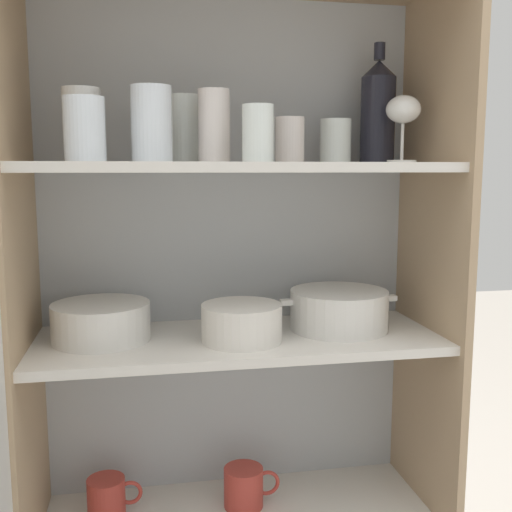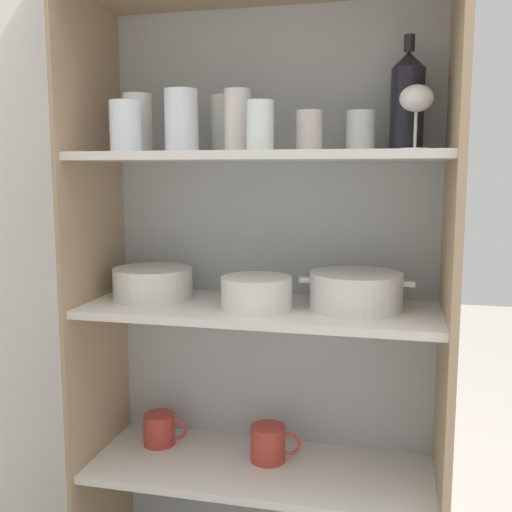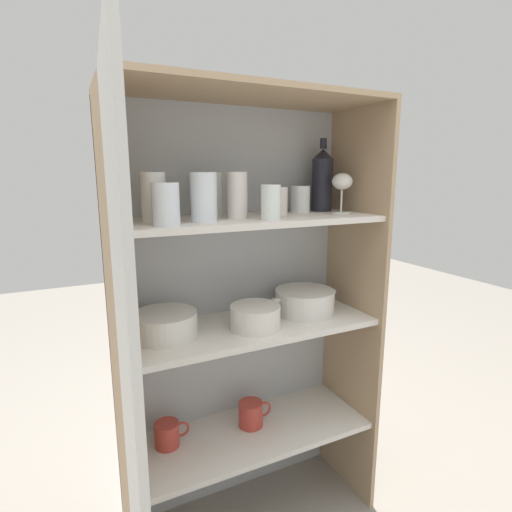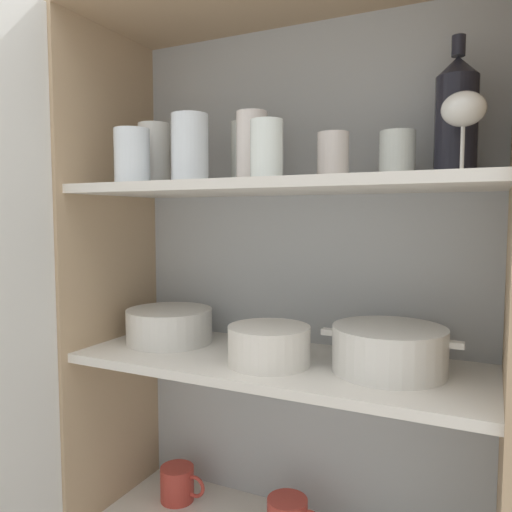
{
  "view_description": "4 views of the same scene",
  "coord_description": "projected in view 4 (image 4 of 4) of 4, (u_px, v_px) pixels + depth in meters",
  "views": [
    {
      "loc": [
        -0.2,
        -1.09,
        1.15
      ],
      "look_at": [
        0.04,
        0.2,
        0.96
      ],
      "focal_mm": 42.0,
      "sensor_mm": 36.0,
      "label": 1
    },
    {
      "loc": [
        0.32,
        -1.25,
        1.11
      ],
      "look_at": [
        -0.02,
        0.2,
        0.91
      ],
      "focal_mm": 42.0,
      "sensor_mm": 36.0,
      "label": 2
    },
    {
      "loc": [
        -0.56,
        -1.03,
        1.3
      ],
      "look_at": [
        0.03,
        0.18,
        1.02
      ],
      "focal_mm": 28.0,
      "sensor_mm": 36.0,
      "label": 3
    },
    {
      "loc": [
        0.41,
        -0.8,
        1.09
      ],
      "look_at": [
        -0.04,
        0.15,
        1.01
      ],
      "focal_mm": 35.0,
      "sensor_mm": 36.0,
      "label": 4
    }
  ],
  "objects": [
    {
      "name": "cupboard_back_panel",
      "position": [
        304.0,
        348.0,
        1.22
      ],
      "size": [
        0.91,
        0.02,
        1.54
      ],
      "primitive_type": "cube",
      "color": "#B2B7BC",
      "rests_on": "ground_plane"
    },
    {
      "name": "cupboard_side_left",
      "position": [
        115.0,
        344.0,
        1.26
      ],
      "size": [
        0.02,
        0.36,
        1.54
      ],
      "primitive_type": "cube",
      "color": "tan",
      "rests_on": "ground_plane"
    },
    {
      "name": "cupboard_side_right",
      "position": [
        508.0,
        400.0,
        0.88
      ],
      "size": [
        0.02,
        0.36,
        1.54
      ],
      "primitive_type": "cube",
      "color": "tan",
      "rests_on": "ground_plane"
    },
    {
      "name": "shelf_board_middle",
      "position": [
        276.0,
        364.0,
        1.07
      ],
      "size": [
        0.87,
        0.33,
        0.02
      ],
      "primitive_type": "cube",
      "color": "silver"
    },
    {
      "name": "shelf_board_upper",
      "position": [
        277.0,
        187.0,
        1.04
      ],
      "size": [
        0.87,
        0.33,
        0.02
      ],
      "primitive_type": "cube",
      "color": "silver"
    },
    {
      "name": "tumbler_glass_0",
      "position": [
        252.0,
        148.0,
        1.04
      ],
      "size": [
        0.07,
        0.07,
        0.15
      ],
      "color": "silver",
      "rests_on": "shelf_board_upper"
    },
    {
      "name": "tumbler_glass_1",
      "position": [
        190.0,
        149.0,
        1.06
      ],
      "size": [
        0.08,
        0.08,
        0.15
      ],
      "color": "white",
      "rests_on": "shelf_board_upper"
    },
    {
      "name": "tumbler_glass_2",
      "position": [
        333.0,
        157.0,
        1.0
      ],
      "size": [
        0.06,
        0.06,
        0.1
      ],
      "color": "silver",
      "rests_on": "shelf_board_upper"
    },
    {
      "name": "tumbler_glass_3",
      "position": [
        247.0,
        154.0,
        1.15
      ],
      "size": [
        0.08,
        0.08,
        0.14
      ],
      "color": "white",
      "rests_on": "shelf_board_upper"
    },
    {
      "name": "tumbler_glass_4",
      "position": [
        154.0,
        155.0,
        1.17
      ],
      "size": [
        0.07,
        0.07,
        0.15
      ],
      "color": "white",
      "rests_on": "shelf_board_upper"
    },
    {
      "name": "tumbler_glass_5",
      "position": [
        132.0,
        157.0,
        1.08
      ],
      "size": [
        0.08,
        0.08,
        0.12
      ],
      "color": "white",
      "rests_on": "shelf_board_upper"
    },
    {
      "name": "tumbler_glass_6",
      "position": [
        397.0,
        156.0,
        0.99
      ],
      "size": [
        0.07,
        0.07,
        0.1
      ],
      "color": "white",
      "rests_on": "shelf_board_upper"
    },
    {
      "name": "tumbler_glass_7",
      "position": [
        267.0,
        150.0,
        0.93
      ],
      "size": [
        0.06,
        0.06,
        0.11
      ],
      "color": "white",
      "rests_on": "shelf_board_upper"
    },
    {
      "name": "wine_glass_0",
      "position": [
        463.0,
        114.0,
        0.86
      ],
      "size": [
        0.07,
        0.07,
        0.14
      ],
      "color": "white",
      "rests_on": "shelf_board_upper"
    },
    {
      "name": "wine_bottle",
      "position": [
        456.0,
        117.0,
        0.95
      ],
      "size": [
        0.08,
        0.08,
        0.27
      ],
      "color": "black",
      "rests_on": "shelf_board_upper"
    },
    {
      "name": "plate_stack_white",
      "position": [
        169.0,
        325.0,
        1.21
      ],
      "size": [
        0.21,
        0.21,
        0.08
      ],
      "color": "silver",
      "rests_on": "shelf_board_middle"
    },
    {
      "name": "mixing_bowl_large",
      "position": [
        269.0,
        344.0,
        1.03
      ],
      "size": [
        0.17,
        0.17,
        0.08
      ],
      "color": "silver",
      "rests_on": "shelf_board_middle"
    },
    {
      "name": "casserole_dish",
      "position": [
        389.0,
        349.0,
        0.98
      ],
      "size": [
        0.27,
        0.22,
        0.09
      ],
      "color": "silver",
      "rests_on": "shelf_board_middle"
    },
    {
      "name": "coffee_mug_primary",
      "position": [
        178.0,
        484.0,
        1.28
      ],
      "size": [
        0.12,
        0.09,
        0.09
      ],
      "color": "#BC3D33",
      "rests_on": "shelf_board_lower"
    }
  ]
}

